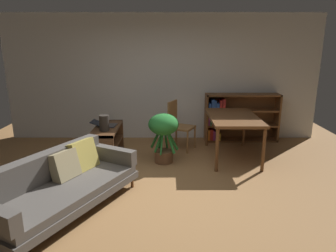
% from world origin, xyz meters
% --- Properties ---
extents(ground_plane, '(8.16, 8.16, 0.00)m').
position_xyz_m(ground_plane, '(0.00, 0.00, 0.00)').
color(ground_plane, '#9E7042').
extents(back_wall_panel, '(6.80, 0.10, 2.70)m').
position_xyz_m(back_wall_panel, '(0.00, 2.70, 1.35)').
color(back_wall_panel, silver).
rests_on(back_wall_panel, ground_plane).
extents(fabric_couch, '(1.74, 2.23, 0.76)m').
position_xyz_m(fabric_couch, '(-1.26, -0.43, 0.35)').
color(fabric_couch, brown).
rests_on(fabric_couch, ground_plane).
extents(media_console, '(0.43, 1.13, 0.60)m').
position_xyz_m(media_console, '(-1.00, 1.34, 0.30)').
color(media_console, '#56351E').
rests_on(media_console, ground_plane).
extents(open_laptop, '(0.47, 0.32, 0.10)m').
position_xyz_m(open_laptop, '(-1.04, 1.44, 0.63)').
color(open_laptop, '#333338').
rests_on(open_laptop, media_console).
extents(desk_speaker, '(0.17, 0.17, 0.28)m').
position_xyz_m(desk_speaker, '(-0.98, 1.11, 0.74)').
color(desk_speaker, '#2D2823').
rests_on(desk_speaker, media_console).
extents(potted_floor_plant, '(0.54, 0.54, 0.90)m').
position_xyz_m(potted_floor_plant, '(0.05, 1.17, 0.59)').
color(potted_floor_plant, brown).
rests_on(potted_floor_plant, ground_plane).
extents(dining_table, '(0.87, 1.45, 0.80)m').
position_xyz_m(dining_table, '(1.32, 1.42, 0.72)').
color(dining_table, brown).
rests_on(dining_table, ground_plane).
extents(dining_chair_near, '(0.59, 0.58, 0.97)m').
position_xyz_m(dining_chair_near, '(0.32, 1.92, 0.53)').
color(dining_chair_near, olive).
rests_on(dining_chair_near, ground_plane).
extents(bookshelf, '(1.59, 0.35, 1.04)m').
position_xyz_m(bookshelf, '(1.61, 2.50, 0.51)').
color(bookshelf, brown).
rests_on(bookshelf, ground_plane).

